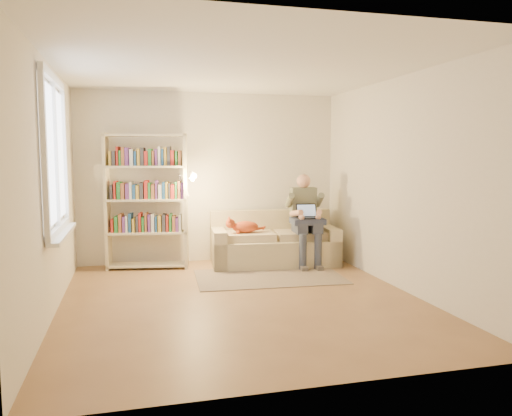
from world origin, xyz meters
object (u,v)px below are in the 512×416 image
object	(u,v)px
cat	(245,226)
laptop	(306,214)
sofa	(274,245)
person	(305,214)
bookshelf	(147,194)

from	to	relation	value
cat	laptop	world-z (taller)	laptop
sofa	person	world-z (taller)	person
laptop	bookshelf	distance (m)	2.33
cat	person	bearing A→B (deg)	-1.70
laptop	bookshelf	size ratio (longest dim) A/B	0.16
sofa	laptop	world-z (taller)	laptop
sofa	cat	distance (m)	0.56
sofa	bookshelf	xyz separation A→B (m)	(-1.86, 0.16, 0.79)
person	bookshelf	size ratio (longest dim) A/B	0.70
person	bookshelf	bearing A→B (deg)	176.77
sofa	laptop	distance (m)	0.70
cat	sofa	bearing A→B (deg)	14.80
person	cat	xyz separation A→B (m)	(-0.90, 0.11, -0.17)
sofa	person	distance (m)	0.67
person	cat	size ratio (longest dim) A/B	2.25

